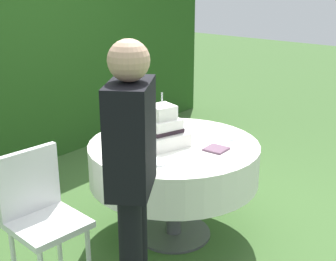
# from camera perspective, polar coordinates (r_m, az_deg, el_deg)

# --- Properties ---
(ground_plane) EXTENTS (20.00, 20.00, 0.00)m
(ground_plane) POSITION_cam_1_polar(r_m,az_deg,el_deg) (3.64, 0.66, -12.43)
(ground_plane) COLOR #3D602D
(cake_table) EXTENTS (1.22, 1.22, 0.73)m
(cake_table) POSITION_cam_1_polar(r_m,az_deg,el_deg) (3.37, 0.70, -3.82)
(cake_table) COLOR #4C4C51
(cake_table) RESTS_ON ground_plane
(wedding_cake) EXTENTS (0.37, 0.37, 0.37)m
(wedding_cake) POSITION_cam_1_polar(r_m,az_deg,el_deg) (3.27, -0.70, 0.10)
(wedding_cake) COLOR white
(wedding_cake) RESTS_ON cake_table
(serving_plate_near) EXTENTS (0.10, 0.10, 0.01)m
(serving_plate_near) POSITION_cam_1_polar(r_m,az_deg,el_deg) (3.42, 7.30, -0.97)
(serving_plate_near) COLOR white
(serving_plate_near) RESTS_ON cake_table
(serving_plate_far) EXTENTS (0.15, 0.15, 0.01)m
(serving_plate_far) POSITION_cam_1_polar(r_m,az_deg,el_deg) (3.65, 2.75, 0.43)
(serving_plate_far) COLOR white
(serving_plate_far) RESTS_ON cake_table
(serving_plate_left) EXTENTS (0.14, 0.14, 0.01)m
(serving_plate_left) POSITION_cam_1_polar(r_m,az_deg,el_deg) (2.99, -1.35, -3.86)
(serving_plate_left) COLOR white
(serving_plate_left) RESTS_ON cake_table
(napkin_stack) EXTENTS (0.15, 0.15, 0.01)m
(napkin_stack) POSITION_cam_1_polar(r_m,az_deg,el_deg) (3.21, 5.88, -2.25)
(napkin_stack) COLOR #6B4C60
(napkin_stack) RESTS_ON cake_table
(garden_chair) EXTENTS (0.43, 0.43, 0.89)m
(garden_chair) POSITION_cam_1_polar(r_m,az_deg,el_deg) (2.94, -15.34, -9.23)
(garden_chair) COLOR white
(garden_chair) RESTS_ON ground_plane
(standing_person) EXTENTS (0.41, 0.36, 1.60)m
(standing_person) POSITION_cam_1_polar(r_m,az_deg,el_deg) (2.35, -4.43, -5.34)
(standing_person) COLOR black
(standing_person) RESTS_ON ground_plane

